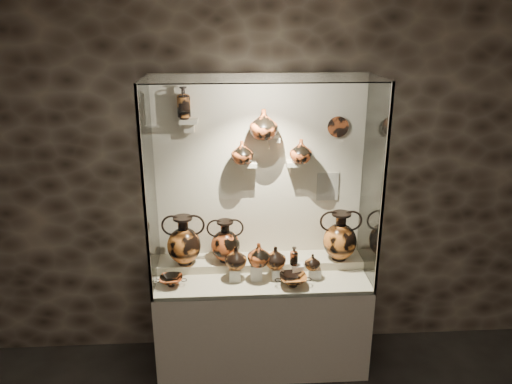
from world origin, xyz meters
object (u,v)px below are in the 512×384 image
lekythos_tall (184,101)px  jug_b (259,254)px  kylix_left (171,280)px  ovoid_vase_c (301,151)px  jug_e (312,262)px  ovoid_vase_b (264,124)px  amphora_mid (225,241)px  kylix_right (293,279)px  jug_a (236,258)px  jug_c (275,257)px  lekythos_small (294,255)px  amphora_right (340,236)px  ovoid_vase_a (242,152)px  amphora_left (184,240)px

lekythos_tall → jug_b: bearing=-31.8°
jug_b → kylix_left: (-0.68, -0.05, -0.18)m
jug_b → ovoid_vase_c: 0.87m
jug_e → ovoid_vase_b: 1.15m
amphora_mid → lekythos_tall: (-0.29, 0.09, 1.13)m
amphora_mid → kylix_right: bearing=-34.5°
jug_b → jug_a: bearing=155.4°
jug_c → kylix_right: 0.23m
jug_a → kylix_left: size_ratio=0.78×
lekythos_small → ovoid_vase_c: bearing=93.2°
amphora_right → ovoid_vase_a: 1.06m
amphora_mid → lekythos_small: size_ratio=2.04×
lekythos_small → amphora_mid: bearing=176.9°
amphora_right → kylix_right: 0.56m
jug_c → ovoid_vase_b: ovoid_vase_b is taller
jug_b → jug_c: bearing=-5.0°
amphora_mid → kylix_right: (0.52, -0.32, -0.19)m
amphora_mid → lekythos_tall: 1.17m
kylix_left → ovoid_vase_a: size_ratio=1.29×
amphora_right → ovoid_vase_c: ovoid_vase_c is taller
jug_e → ovoid_vase_a: 1.03m
jug_a → jug_e: 0.61m
jug_a → jug_e: (0.60, -0.02, -0.05)m
amphora_left → jug_e: (1.02, -0.19, -0.13)m
jug_e → lekythos_tall: (-0.97, 0.30, 1.23)m
ovoid_vase_b → ovoid_vase_c: (0.29, 0.02, -0.22)m
jug_b → jug_e: (0.43, 0.00, -0.08)m
kylix_right → ovoid_vase_a: ovoid_vase_a is taller
lekythos_small → ovoid_vase_a: size_ratio=0.98×
amphora_mid → jug_e: size_ratio=2.75×
amphora_right → ovoid_vase_b: size_ratio=1.82×
lekythos_small → jug_a: bearing=-164.2°
jug_c → ovoid_vase_c: size_ratio=0.96×
lekythos_tall → ovoid_vase_a: bearing=-7.2°
lekythos_small → amphora_left: bearing=-174.1°
amphora_left → lekythos_small: amphora_left is taller
ovoid_vase_a → ovoid_vase_c: bearing=-3.5°
lekythos_tall → amphora_mid: bearing=-19.8°
jug_e → ovoid_vase_b: ovoid_vase_b is taller
amphora_left → amphora_right: amphora_right is taller
ovoid_vase_a → ovoid_vase_c: 0.46m
kylix_left → ovoid_vase_a: 1.14m
lekythos_small → kylix_left: (-0.96, -0.05, -0.16)m
amphora_right → jug_b: amphora_right is taller
jug_b → lekythos_tall: 1.31m
amphora_mid → jug_a: (0.08, -0.19, -0.06)m
amphora_mid → ovoid_vase_b: 1.00m
amphora_mid → jug_b: amphora_mid is taller
jug_b → ovoid_vase_b: bearing=60.2°
kylix_right → amphora_right: bearing=24.9°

